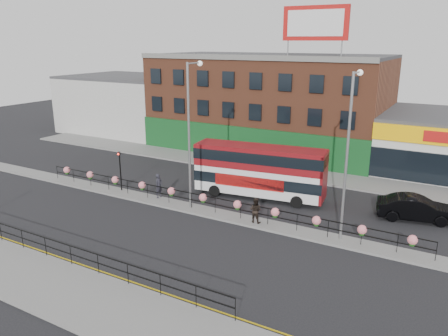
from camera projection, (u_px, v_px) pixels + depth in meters
The scene contains 18 objects.
ground at pixel (203, 212), 31.02m from camera, with size 120.00×120.00×0.00m, color black.
south_pavement at pixel (70, 292), 20.98m from camera, with size 60.00×4.00×0.15m, color slate.
north_pavement at pixel (271, 169), 41.01m from camera, with size 60.00×4.00×0.15m, color slate.
median at pixel (203, 211), 30.99m from camera, with size 60.00×1.60×0.15m, color slate.
yellow_line_inner at pixel (105, 273), 22.92m from camera, with size 60.00×0.10×0.01m, color gold.
yellow_line_outer at pixel (102, 274), 22.77m from camera, with size 60.00×0.10×0.01m, color gold.
brick_building at pixel (268, 103), 48.12m from camera, with size 25.00×12.21×10.30m.
warehouse_west at pixel (129, 103), 58.17m from camera, with size 15.50×12.00×7.30m.
billboard at pixel (315, 23), 38.62m from camera, with size 6.00×0.29×4.40m.
median_railing at pixel (203, 198), 30.72m from camera, with size 30.04×0.56×1.23m.
south_railing at pixel (70, 250), 23.27m from camera, with size 20.04×0.05×1.12m.
double_decker_bus at pixel (260, 166), 33.27m from camera, with size 10.25×3.65×4.05m.
car at pixel (417, 208), 29.41m from camera, with size 5.36×2.85×1.68m, color black.
pedestrian_a at pixel (159, 186), 33.22m from camera, with size 0.47×0.70×1.88m, color #22212A.
pedestrian_b at pixel (255, 210), 28.69m from camera, with size 0.85×0.67×1.70m, color black.
lamp_column_west at pixel (191, 124), 30.06m from camera, with size 0.37×1.80×10.24m.
lamp_column_east at pixel (349, 143), 25.07m from camera, with size 0.36×1.75×9.98m.
traffic_light_median at pixel (120, 162), 34.44m from camera, with size 0.15×0.28×3.65m.
Camera 1 is at (15.56, -24.38, 11.74)m, focal length 35.00 mm.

